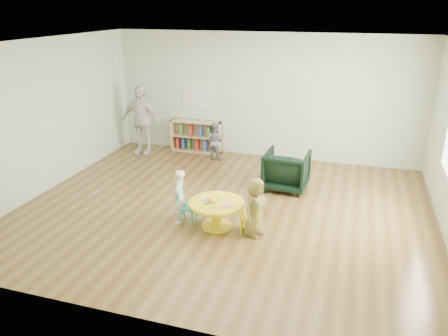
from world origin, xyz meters
name	(u,v)px	position (x,y,z in m)	size (l,w,h in m)	color
room	(226,102)	(0.01, 0.00, 1.89)	(7.10, 7.00, 2.80)	brown
activity_table	(217,210)	(0.07, -0.67, 0.30)	(0.88, 0.88, 0.48)	yellow
kid_chair_left	(186,206)	(-0.48, -0.61, 0.28)	(0.28, 0.28, 0.51)	#1C9D7E
kid_chair_right	(253,215)	(0.65, -0.66, 0.30)	(0.33, 0.33, 0.56)	yellow
bookshelf	(196,136)	(-1.61, 2.86, 0.37)	(1.20, 0.30, 0.75)	tan
alphabet_poster	(197,95)	(-1.60, 2.98, 1.35)	(0.74, 0.01, 0.54)	white
armchair	(286,170)	(0.86, 1.21, 0.37)	(0.80, 0.82, 0.75)	black
child_left	(179,196)	(-0.57, -0.66, 0.45)	(0.33, 0.21, 0.90)	silver
child_right	(255,207)	(0.71, -0.72, 0.47)	(0.46, 0.30, 0.93)	gold
toddler	(215,141)	(-0.99, 2.43, 0.43)	(0.42, 0.33, 0.86)	#17203A
adult_caretaker	(141,120)	(-2.76, 2.30, 0.81)	(0.95, 0.40, 1.63)	silver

